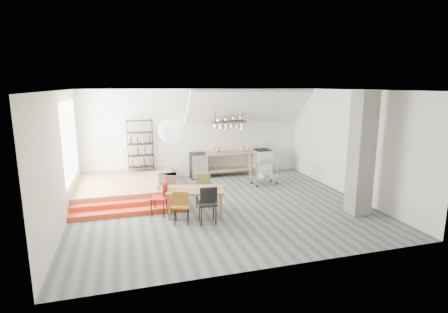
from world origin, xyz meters
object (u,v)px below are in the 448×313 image
object	(u,v)px
dining_table	(195,192)
rolling_cart	(264,169)
mini_fridge	(198,165)
stove	(262,161)

from	to	relation	value
dining_table	rolling_cart	distance (m)	3.52
rolling_cart	mini_fridge	bearing A→B (deg)	136.52
stove	mini_fridge	world-z (taller)	stove
mini_fridge	dining_table	bearing A→B (deg)	-102.87
dining_table	mini_fridge	distance (m)	3.70
mini_fridge	rolling_cart	bearing A→B (deg)	-36.87
stove	dining_table	size ratio (longest dim) A/B	0.73
stove	mini_fridge	xyz separation A→B (m)	(-2.50, 0.04, -0.02)
dining_table	rolling_cart	size ratio (longest dim) A/B	1.85
rolling_cart	stove	bearing A→B (deg)	63.77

